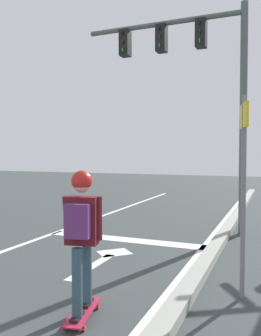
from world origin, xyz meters
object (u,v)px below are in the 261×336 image
at_px(skater, 81,224).
at_px(traffic_signal_mast, 194,68).
at_px(street_sign_post, 244,168).
at_px(skateboard, 83,312).

relative_size(skater, traffic_signal_mast, 0.30).
distance_m(skater, traffic_signal_mast, 5.66).
bearing_deg(street_sign_post, traffic_signal_mast, 111.23).
relative_size(skateboard, skater, 0.52).
height_order(skateboard, street_sign_post, street_sign_post).
distance_m(skateboard, street_sign_post, 2.53).
xyz_separation_m(traffic_signal_mast, street_sign_post, (1.43, -3.69, -2.17)).
bearing_deg(traffic_signal_mast, skateboard, -91.48).
distance_m(traffic_signal_mast, street_sign_post, 4.51).
distance_m(skateboard, skater, 0.97).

